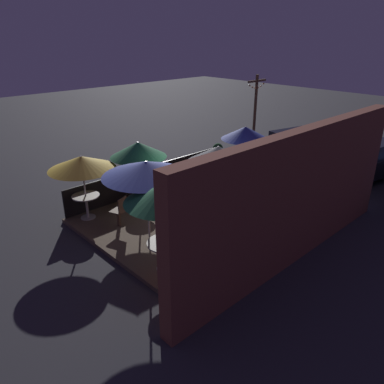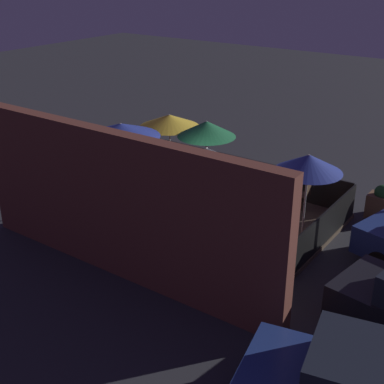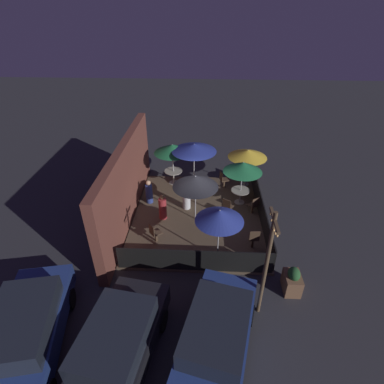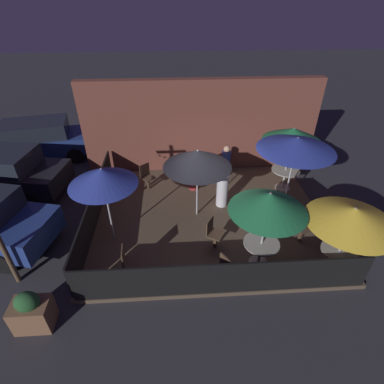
# 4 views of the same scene
# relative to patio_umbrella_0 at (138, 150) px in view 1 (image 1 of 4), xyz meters

# --- Properties ---
(ground_plane) EXTENTS (60.00, 60.00, 0.00)m
(ground_plane) POSITION_rel_patio_umbrella_0_xyz_m (-1.08, 2.04, -2.09)
(ground_plane) COLOR #2D2D33
(patio_deck) EXTENTS (7.03, 5.86, 0.12)m
(patio_deck) POSITION_rel_patio_umbrella_0_xyz_m (-1.08, 2.04, -2.03)
(patio_deck) COLOR brown
(patio_deck) RESTS_ON ground_plane
(building_wall) EXTENTS (8.63, 0.36, 3.52)m
(building_wall) POSITION_rel_patio_umbrella_0_xyz_m (-1.08, 5.20, -0.33)
(building_wall) COLOR brown
(building_wall) RESTS_ON ground_plane
(fence_front) EXTENTS (6.83, 0.05, 0.95)m
(fence_front) POSITION_rel_patio_umbrella_0_xyz_m (-1.08, -0.85, -1.49)
(fence_front) COLOR black
(fence_front) RESTS_ON patio_deck
(fence_side_left) EXTENTS (0.05, 5.66, 0.95)m
(fence_side_left) POSITION_rel_patio_umbrella_0_xyz_m (-4.55, 2.04, -1.49)
(fence_side_left) COLOR black
(fence_side_left) RESTS_ON patio_deck
(patio_umbrella_0) EXTENTS (1.83, 1.83, 2.21)m
(patio_umbrella_0) POSITION_rel_patio_umbrella_0_xyz_m (0.00, 0.00, 0.00)
(patio_umbrella_0) COLOR #B2B2B7
(patio_umbrella_0) RESTS_ON patio_deck
(patio_umbrella_1) EXTENTS (1.94, 1.94, 2.27)m
(patio_umbrella_1) POSITION_rel_patio_umbrella_0_xyz_m (1.73, 3.44, 0.07)
(patio_umbrella_1) COLOR #B2B2B7
(patio_umbrella_1) RESTS_ON patio_deck
(patio_umbrella_2) EXTENTS (2.02, 2.02, 2.04)m
(patio_umbrella_2) POSITION_rel_patio_umbrella_0_xyz_m (1.77, -0.42, -0.14)
(patio_umbrella_2) COLOR #B2B2B7
(patio_umbrella_2) RESTS_ON patio_deck
(patio_umbrella_3) EXTENTS (1.75, 1.75, 2.29)m
(patio_umbrella_3) POSITION_rel_patio_umbrella_0_xyz_m (-3.90, 1.20, 0.09)
(patio_umbrella_3) COLOR #B2B2B7
(patio_umbrella_3) RESTS_ON patio_deck
(patio_umbrella_4) EXTENTS (2.27, 2.27, 2.46)m
(patio_umbrella_4) POSITION_rel_patio_umbrella_0_xyz_m (1.41, 2.32, 0.30)
(patio_umbrella_4) COLOR #B2B2B7
(patio_umbrella_4) RESTS_ON patio_deck
(patio_umbrella_5) EXTENTS (1.98, 1.98, 2.24)m
(patio_umbrella_5) POSITION_rel_patio_umbrella_0_xyz_m (-1.45, 2.14, 0.01)
(patio_umbrella_5) COLOR #B2B2B7
(patio_umbrella_5) RESTS_ON patio_deck
(dining_table_0) EXTENTS (0.90, 0.90, 0.71)m
(dining_table_0) POSITION_rel_patio_umbrella_0_xyz_m (0.00, -0.00, -1.40)
(dining_table_0) COLOR #9E998E
(dining_table_0) RESTS_ON patio_deck
(dining_table_1) EXTENTS (0.96, 0.96, 0.75)m
(dining_table_1) POSITION_rel_patio_umbrella_0_xyz_m (1.73, 3.44, -1.37)
(dining_table_1) COLOR #9E998E
(dining_table_1) RESTS_ON patio_deck
(dining_table_2) EXTENTS (0.85, 0.85, 0.77)m
(dining_table_2) POSITION_rel_patio_umbrella_0_xyz_m (1.77, -0.42, -1.36)
(dining_table_2) COLOR #9E998E
(dining_table_2) RESTS_ON patio_deck
(patio_chair_0) EXTENTS (0.55, 0.55, 0.93)m
(patio_chair_0) POSITION_rel_patio_umbrella_0_xyz_m (-1.12, 0.67, -1.46)
(patio_chair_0) COLOR #4C3828
(patio_chair_0) RESTS_ON patio_deck
(patio_chair_1) EXTENTS (0.51, 0.51, 0.95)m
(patio_chair_1) POSITION_rel_patio_umbrella_0_xyz_m (1.34, 0.78, -1.44)
(patio_chair_1) COLOR #4C3828
(patio_chair_1) RESTS_ON patio_deck
(patio_chair_2) EXTENTS (0.55, 0.55, 0.90)m
(patio_chair_2) POSITION_rel_patio_umbrella_0_xyz_m (-0.90, -0.55, -1.48)
(patio_chair_2) COLOR #4C3828
(patio_chair_2) RESTS_ON patio_deck
(patio_chair_3) EXTENTS (0.56, 0.56, 0.92)m
(patio_chair_3) POSITION_rel_patio_umbrella_0_xyz_m (-3.08, 3.73, -1.47)
(patio_chair_3) COLOR #4C3828
(patio_chair_3) RESTS_ON patio_deck
(patio_chair_4) EXTENTS (0.43, 0.43, 0.95)m
(patio_chair_4) POSITION_rel_patio_umbrella_0_xyz_m (-3.27, -0.24, -1.44)
(patio_chair_4) COLOR #4C3828
(patio_chair_4) RESTS_ON patio_deck
(patron_0) EXTENTS (0.45, 0.45, 1.22)m
(patron_0) POSITION_rel_patio_umbrella_0_xyz_m (-0.19, 4.44, -1.41)
(patron_0) COLOR navy
(patron_0) RESTS_ON patio_deck
(patron_1) EXTENTS (0.49, 0.49, 1.24)m
(patron_1) POSITION_rel_patio_umbrella_0_xyz_m (-1.44, 3.61, -1.41)
(patron_1) COLOR maroon
(patron_1) RESTS_ON patio_deck
(patron_2) EXTENTS (0.46, 0.46, 1.33)m
(patron_2) POSITION_rel_patio_umbrella_0_xyz_m (-0.60, 2.58, -1.37)
(patron_2) COLOR silver
(patron_2) RESTS_ON patio_deck
(planter_box) EXTENTS (0.78, 0.55, 1.01)m
(planter_box) POSITION_rel_patio_umbrella_0_xyz_m (-5.19, -1.33, -1.63)
(planter_box) COLOR brown
(planter_box) RESTS_ON ground_plane
(light_post) EXTENTS (1.10, 0.12, 3.97)m
(light_post) POSITION_rel_patio_umbrella_0_xyz_m (-6.09, -0.09, 0.13)
(light_post) COLOR brown
(light_post) RESTS_ON ground_plane
(parked_car_0) EXTENTS (4.62, 2.68, 1.62)m
(parked_car_0) POSITION_rel_patio_umbrella_0_xyz_m (-7.64, 1.33, -1.24)
(parked_car_0) COLOR navy
(parked_car_0) RESTS_ON ground_plane
(parked_car_1) EXTENTS (4.46, 2.34, 1.62)m
(parked_car_1) POSITION_rel_patio_umbrella_0_xyz_m (-8.02, 3.93, -1.24)
(parked_car_1) COLOR black
(parked_car_1) RESTS_ON ground_plane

